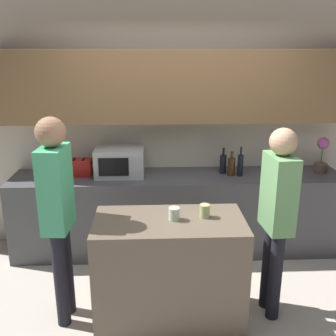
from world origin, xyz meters
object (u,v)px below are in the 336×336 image
at_px(bottle_2, 240,165).
at_px(cup_1, 174,214).
at_px(bottle_0, 223,164).
at_px(person_left, 277,209).
at_px(potted_plant, 322,155).
at_px(bottle_1, 231,166).
at_px(toaster, 80,167).
at_px(person_center, 57,205).
at_px(cup_0, 205,211).
at_px(microwave, 120,162).

relative_size(bottle_2, cup_1, 3.19).
distance_m(bottle_0, person_left, 1.23).
distance_m(potted_plant, bottle_1, 1.02).
bearing_deg(toaster, bottle_1, -2.46).
xyz_separation_m(toaster, bottle_2, (1.73, -0.09, 0.03)).
xyz_separation_m(potted_plant, person_left, (-0.87, -1.20, -0.11)).
height_order(potted_plant, person_center, person_center).
height_order(bottle_1, person_left, person_left).
distance_m(toaster, cup_0, 1.71).
height_order(microwave, cup_0, microwave).
height_order(bottle_1, cup_0, bottle_1).
bearing_deg(person_center, microwave, 165.91).
relative_size(toaster, person_center, 0.15).
bearing_deg(person_center, toaster, -174.00).
relative_size(person_left, person_center, 0.94).
relative_size(toaster, bottle_1, 0.97).
distance_m(cup_0, cup_1, 0.25).
xyz_separation_m(potted_plant, person_center, (-2.62, -1.20, -0.04)).
distance_m(bottle_2, person_center, 2.03).
bearing_deg(potted_plant, cup_0, -139.95).
distance_m(potted_plant, bottle_2, 0.93).
height_order(bottle_1, cup_1, bottle_1).
bearing_deg(person_center, bottle_1, 129.54).
bearing_deg(cup_0, bottle_0, 73.46).
distance_m(microwave, toaster, 0.44).
xyz_separation_m(bottle_2, cup_1, (-0.78, -1.18, -0.03)).
bearing_deg(person_center, cup_1, 90.50).
bearing_deg(bottle_1, cup_0, -111.01).
bearing_deg(potted_plant, person_left, -125.82).
relative_size(cup_1, person_left, 0.06).
bearing_deg(cup_0, potted_plant, 40.05).
relative_size(bottle_0, bottle_2, 0.89).
bearing_deg(person_left, person_center, 85.50).
bearing_deg(toaster, cup_0, -45.68).
bearing_deg(person_left, microwave, 43.88).
xyz_separation_m(bottle_1, cup_0, (-0.44, -1.16, -0.01)).
xyz_separation_m(bottle_2, person_center, (-1.70, -1.12, 0.04)).
bearing_deg(person_center, cup_0, 93.23).
height_order(bottle_1, bottle_2, bottle_2).
bearing_deg(bottle_0, person_left, -79.37).
relative_size(microwave, person_left, 0.32).
relative_size(microwave, cup_0, 4.88).
relative_size(bottle_0, bottle_1, 1.06).
xyz_separation_m(bottle_0, cup_0, (-0.37, -1.24, -0.01)).
bearing_deg(bottle_2, toaster, 177.13).
relative_size(bottle_0, person_left, 0.17).
xyz_separation_m(bottle_2, person_left, (0.06, -1.11, -0.03)).
xyz_separation_m(toaster, person_center, (0.04, -1.20, 0.07)).
xyz_separation_m(bottle_0, bottle_2, (0.17, -0.10, 0.01)).
relative_size(bottle_2, person_center, 0.18).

